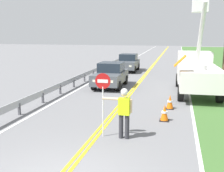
{
  "coord_description": "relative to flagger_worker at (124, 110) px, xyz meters",
  "views": [
    {
      "loc": [
        2.82,
        -5.75,
        3.7
      ],
      "look_at": [
        -0.23,
        6.93,
        1.2
      ],
      "focal_mm": 44.1,
      "sensor_mm": 36.0,
      "label": 1
    }
  ],
  "objects": [
    {
      "name": "flagger_worker",
      "position": [
        0.0,
        0.0,
        0.0
      ],
      "size": [
        1.09,
        0.25,
        1.83
      ],
      "color": "#2D2D33",
      "rests_on": "ground"
    },
    {
      "name": "traffic_cone_lead",
      "position": [
        1.32,
        2.39,
        -0.71
      ],
      "size": [
        0.4,
        0.4,
        0.7
      ],
      "color": "orange",
      "rests_on": "ground"
    },
    {
      "name": "centerline_yellow_left",
      "position": [
        -1.14,
        16.57,
        -1.04
      ],
      "size": [
        0.11,
        110.0,
        0.01
      ],
      "primitive_type": "cube",
      "color": "yellow",
      "rests_on": "ground"
    },
    {
      "name": "stop_sign_paddle",
      "position": [
        -0.77,
        0.02,
        0.66
      ],
      "size": [
        0.56,
        0.04,
        2.33
      ],
      "color": "silver",
      "rests_on": "ground"
    },
    {
      "name": "guardrail_left_shoulder",
      "position": [
        -5.25,
        12.0,
        -0.53
      ],
      "size": [
        0.1,
        32.0,
        0.71
      ],
      "color": "#9EA0A3",
      "rests_on": "ground"
    },
    {
      "name": "centerline_yellow_right",
      "position": [
        -0.96,
        16.57,
        -1.04
      ],
      "size": [
        0.11,
        110.0,
        0.01
      ],
      "primitive_type": "cube",
      "color": "yellow",
      "rests_on": "ground"
    },
    {
      "name": "oncoming_sedan_second",
      "position": [
        -3.03,
        17.65,
        -0.21
      ],
      "size": [
        1.96,
        4.13,
        1.7
      ],
      "color": "#4C5156",
      "rests_on": "ground"
    },
    {
      "name": "utility_bucket_truck",
      "position": [
        2.95,
        8.8,
        0.38
      ],
      "size": [
        2.67,
        6.88,
        5.77
      ],
      "color": "white",
      "rests_on": "ground"
    },
    {
      "name": "edge_line_right",
      "position": [
        2.55,
        16.57,
        -1.04
      ],
      "size": [
        0.12,
        110.0,
        0.01
      ],
      "primitive_type": "cube",
      "color": "silver",
      "rests_on": "ground"
    },
    {
      "name": "edge_line_left",
      "position": [
        -4.65,
        16.57,
        -1.04
      ],
      "size": [
        0.12,
        110.0,
        0.01
      ],
      "primitive_type": "cube",
      "color": "silver",
      "rests_on": "ground"
    },
    {
      "name": "oncoming_sedan_nearest",
      "position": [
        -2.77,
        9.29,
        -0.21
      ],
      "size": [
        1.94,
        4.12,
        1.7
      ],
      "color": "#4C5156",
      "rests_on": "ground"
    },
    {
      "name": "traffic_cone_mid",
      "position": [
        1.48,
        4.39,
        -0.71
      ],
      "size": [
        0.4,
        0.4,
        0.7
      ],
      "color": "orange",
      "rests_on": "ground"
    }
  ]
}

